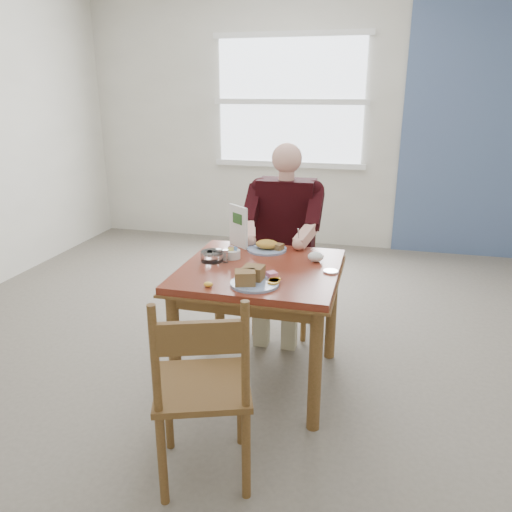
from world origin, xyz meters
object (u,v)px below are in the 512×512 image
(near_plate, at_px, (253,278))
(far_plate, at_px, (268,247))
(chair_near, at_px, (203,389))
(table, at_px, (260,285))
(chair_far, at_px, (286,266))
(diner, at_px, (284,226))

(near_plate, xyz_separation_m, far_plate, (-0.06, 0.59, -0.01))
(chair_near, height_order, near_plate, chair_near)
(table, bearing_deg, near_plate, -84.16)
(chair_far, relative_size, chair_near, 1.00)
(chair_near, xyz_separation_m, diner, (0.04, 1.58, 0.33))
(diner, height_order, far_plate, diner)
(table, height_order, chair_far, chair_far)
(chair_far, bearing_deg, near_plate, -88.50)
(table, distance_m, chair_far, 0.81)
(table, bearing_deg, chair_far, 90.00)
(chair_far, distance_m, near_plate, 1.11)
(chair_far, height_order, far_plate, chair_far)
(chair_near, relative_size, diner, 0.69)
(chair_near, xyz_separation_m, far_plate, (0.02, 1.19, 0.30))
(table, distance_m, near_plate, 0.31)
(chair_far, height_order, chair_near, same)
(diner, bearing_deg, table, -90.00)
(chair_near, height_order, far_plate, chair_near)
(near_plate, bearing_deg, table, 95.84)
(chair_near, distance_m, diner, 1.62)
(chair_far, bearing_deg, table, -90.00)
(chair_far, relative_size, far_plate, 2.92)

